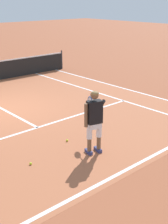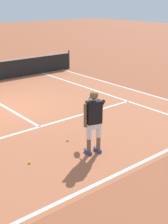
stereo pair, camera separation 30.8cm
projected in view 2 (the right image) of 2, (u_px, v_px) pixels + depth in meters
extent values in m
plane|color=#9E5133|center=(6.00, 108.00, 11.52)|extent=(80.00, 80.00, 0.00)
cube|color=#B2603D|center=(19.00, 115.00, 10.83)|extent=(10.98, 10.38, 0.00)
cube|color=white|center=(120.00, 173.00, 7.21)|extent=(10.98, 0.10, 0.01)
cube|color=white|center=(40.00, 127.00, 9.81)|extent=(8.23, 0.10, 0.01)
cube|color=white|center=(104.00, 93.00, 13.27)|extent=(0.10, 9.98, 0.01)
cube|color=white|center=(126.00, 88.00, 14.09)|extent=(0.10, 9.98, 0.01)
cylinder|color=#333338|center=(69.00, 60.00, 17.79)|extent=(0.08, 0.08, 1.07)
cube|color=navy|center=(88.00, 152.00, 8.12)|extent=(0.18, 0.30, 0.09)
cube|color=navy|center=(98.00, 150.00, 8.22)|extent=(0.18, 0.30, 0.09)
cylinder|color=brown|center=(89.00, 145.00, 8.00)|extent=(0.11, 0.11, 0.36)
cylinder|color=silver|center=(89.00, 131.00, 7.87)|extent=(0.14, 0.14, 0.41)
cylinder|color=brown|center=(98.00, 143.00, 8.11)|extent=(0.11, 0.11, 0.36)
cylinder|color=silver|center=(99.00, 130.00, 7.98)|extent=(0.14, 0.14, 0.41)
cube|color=silver|center=(94.00, 125.00, 7.87)|extent=(0.38, 0.28, 0.20)
cube|color=black|center=(94.00, 112.00, 7.75)|extent=(0.42, 0.31, 0.60)
cylinder|color=brown|center=(85.00, 115.00, 7.67)|extent=(0.09, 0.09, 0.62)
cylinder|color=black|center=(102.00, 104.00, 7.87)|extent=(0.16, 0.28, 0.29)
cylinder|color=brown|center=(99.00, 107.00, 8.12)|extent=(0.15, 0.30, 0.14)
sphere|color=brown|center=(94.00, 95.00, 7.60)|extent=(0.21, 0.21, 0.21)
ellipsoid|color=olive|center=(94.00, 94.00, 7.57)|extent=(0.25, 0.25, 0.12)
cylinder|color=#232326|center=(96.00, 105.00, 8.32)|extent=(0.08, 0.20, 0.03)
cylinder|color=#1E479E|center=(94.00, 104.00, 8.45)|extent=(0.05, 0.10, 0.02)
torus|color=#1E479E|center=(91.00, 102.00, 8.61)|extent=(0.10, 0.29, 0.30)
cylinder|color=silver|center=(91.00, 102.00, 8.61)|extent=(0.07, 0.24, 0.25)
sphere|color=#CCE02D|center=(68.00, 140.00, 8.82)|extent=(0.07, 0.07, 0.07)
sphere|color=#CCE02D|center=(30.00, 162.00, 7.61)|extent=(0.07, 0.07, 0.07)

